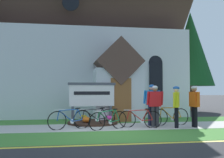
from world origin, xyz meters
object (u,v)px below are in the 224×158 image
Objects in this scene: bicycle_blue at (70,119)px; bicycle_black at (109,120)px; cyclist_in_yellow_jersey at (194,103)px; church_sign at (92,96)px; cyclist_in_green_jersey at (155,103)px; bicycle_red at (95,117)px; bicycle_yellow at (140,119)px; roadside_conifer at (191,49)px; cyclist_in_red_jersey at (176,103)px; cyclist_in_blue_jersey at (152,101)px; bicycle_green at (171,116)px.

bicycle_black is at bearing -11.46° from bicycle_blue.
church_sign is at bearing 151.37° from cyclist_in_yellow_jersey.
church_sign reaches higher than cyclist_in_green_jersey.
bicycle_red is at bearing 166.04° from cyclist_in_green_jersey.
cyclist_in_yellow_jersey is (4.01, -2.19, -0.26)m from church_sign.
roadside_conifer reaches higher than bicycle_yellow.
cyclist_in_green_jersey is (2.42, -0.60, 0.63)m from bicycle_red.
church_sign is 1.26× the size of bicycle_red.
bicycle_black is 2.83m from cyclist_in_red_jersey.
cyclist_in_red_jersey is 0.95× the size of cyclist_in_blue_jersey.
cyclist_in_red_jersey is at bearing -94.77° from bicycle_green.
bicycle_blue is (-2.79, 0.01, 0.02)m from bicycle_yellow.
church_sign is 2.35m from bicycle_blue.
cyclist_in_blue_jersey reaches higher than cyclist_in_green_jersey.
cyclist_in_red_jersey is at bearing -118.95° from roadside_conifer.
cyclist_in_yellow_jersey is at bearing -114.90° from roadside_conifer.
bicycle_green is at bearing 18.58° from bicycle_yellow.
roadside_conifer reaches higher than bicycle_blue.
bicycle_blue is (-4.29, -0.50, 0.00)m from bicycle_green.
church_sign reaches higher than bicycle_red.
cyclist_in_blue_jersey is (-0.78, 0.78, 0.07)m from cyclist_in_red_jersey.
cyclist_in_yellow_jersey is at bearing 3.56° from cyclist_in_red_jersey.
bicycle_blue is (-1.03, -0.67, 0.01)m from bicycle_red.
bicycle_red is at bearing 176.94° from bicycle_green.
cyclist_in_red_jersey is 0.99× the size of cyclist_in_yellow_jersey.
cyclist_in_blue_jersey is at bearing 36.42° from bicycle_yellow.
church_sign is at bearing 90.90° from bicycle_red.
bicycle_blue is 3.51m from cyclist_in_green_jersey.
bicycle_black is (-1.33, -0.29, 0.00)m from bicycle_yellow.
bicycle_yellow is 2.79m from bicycle_blue.
cyclist_in_green_jersey is at bearing -123.86° from roadside_conifer.
church_sign is 1.33× the size of cyclist_in_red_jersey.
bicycle_blue reaches higher than bicycle_red.
roadside_conifer is at bearing 61.05° from cyclist_in_red_jersey.
cyclist_in_yellow_jersey is (1.57, -0.33, -0.01)m from cyclist_in_green_jersey.
bicycle_blue is 4.28m from cyclist_in_red_jersey.
cyclist_in_yellow_jersey is at bearing -11.75° from cyclist_in_green_jersey.
bicycle_green is 1.03× the size of cyclist_in_yellow_jersey.
cyclist_in_yellow_jersey is at bearing 0.66° from bicycle_black.
cyclist_in_red_jersey is at bearing -25.97° from cyclist_in_green_jersey.
bicycle_blue is at bearing -172.19° from cyclist_in_blue_jersey.
bicycle_red is 1.02× the size of bicycle_green.
cyclist_in_blue_jersey reaches higher than bicycle_blue.
cyclist_in_yellow_jersey is (0.73, -0.75, 0.61)m from bicycle_green.
bicycle_green is 1.04× the size of cyclist_in_red_jersey.
church_sign is 3.92m from cyclist_in_red_jersey.
bicycle_blue reaches higher than bicycle_yellow.
cyclist_in_green_jersey reaches higher than bicycle_yellow.
church_sign is 2.84m from cyclist_in_blue_jersey.
roadside_conifer reaches higher than cyclist_in_yellow_jersey.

